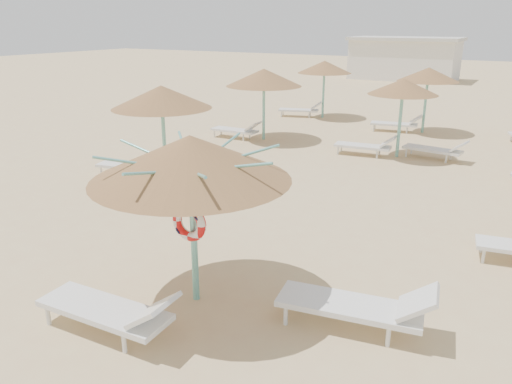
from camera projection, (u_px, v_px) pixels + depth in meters
The scene contains 6 objects.
ground at pixel (225, 294), 8.51m from camera, with size 120.00×120.00×0.00m, color tan.
main_palapa at pixel (190, 159), 7.59m from camera, with size 3.12×3.12×2.79m.
lounger_main_a at pixel (112, 310), 7.31m from camera, with size 2.30×0.79×0.83m.
lounger_main_b at pixel (360, 305), 7.42m from camera, with size 2.39×1.06×0.84m.
palapa_field at pixel (402, 88), 16.44m from camera, with size 15.00×14.51×2.72m.
service_hut at pixel (404, 58), 39.49m from camera, with size 8.40×4.40×3.25m.
Camera 1 is at (4.20, -6.22, 4.41)m, focal length 35.00 mm.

